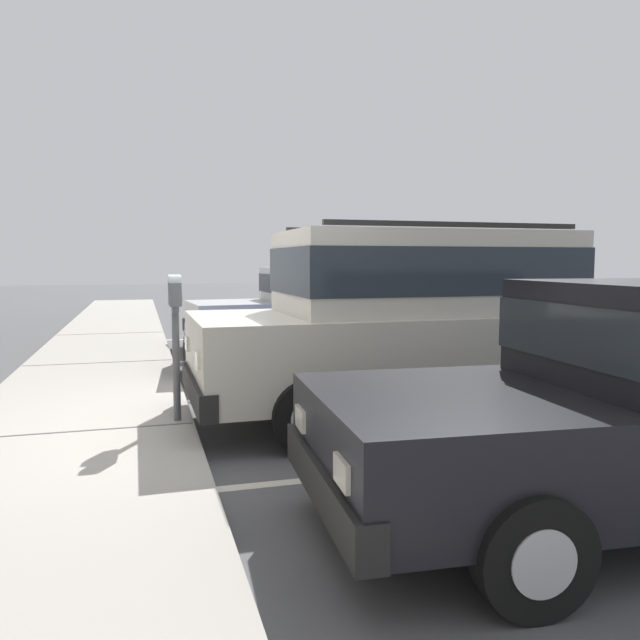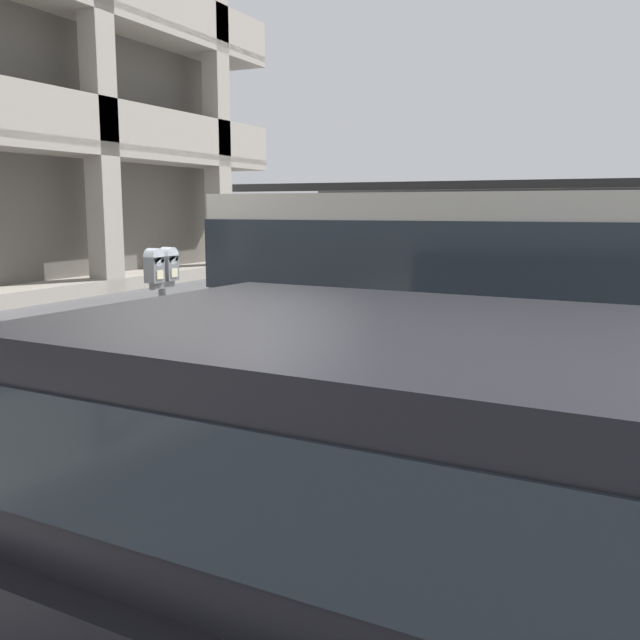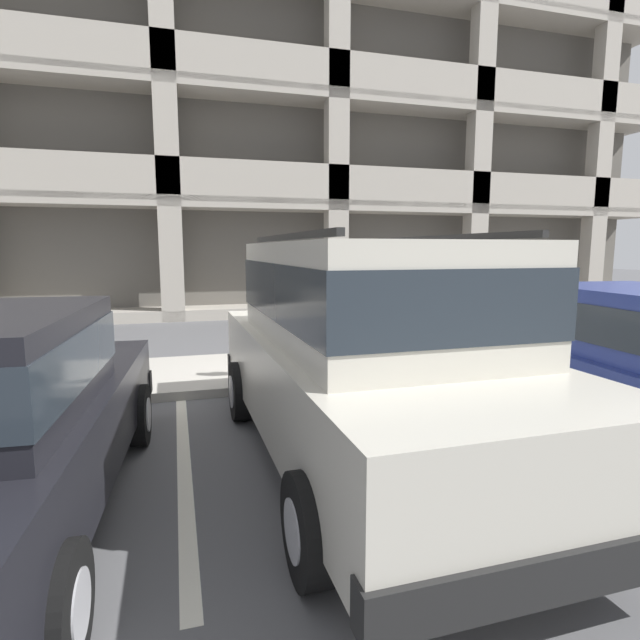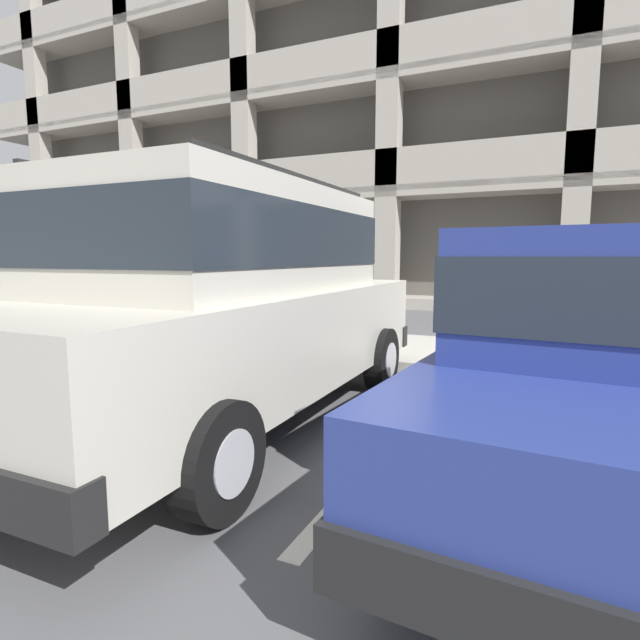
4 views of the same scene
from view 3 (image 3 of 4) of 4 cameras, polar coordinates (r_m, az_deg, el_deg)
The scene contains 7 objects.
ground_plane at distance 6.66m, azimuth -2.39°, elevation -9.05°, with size 80.00×80.00×0.10m.
sidewalk at distance 7.86m, azimuth -4.68°, elevation -5.57°, with size 40.00×2.20×0.12m.
parking_stall_lines at distance 5.97m, azimuth 15.40°, elevation -10.87°, with size 12.12×4.80×0.01m.
silver_suv at distance 4.39m, azimuth 5.12°, elevation -2.78°, with size 2.05×4.80×2.03m.
dark_hatchback at distance 6.01m, azimuth 31.52°, elevation -3.59°, with size 2.07×4.60×1.54m.
parking_meter_near at distance 6.78m, azimuth -1.94°, elevation 1.87°, with size 0.35×0.12×1.42m.
parking_garage at distance 19.84m, azimuth -17.30°, elevation 24.22°, with size 32.00×10.00×16.25m.
Camera 3 is at (-1.51, -6.19, 1.91)m, focal length 28.00 mm.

